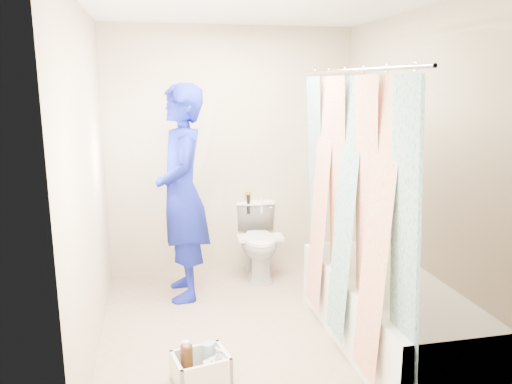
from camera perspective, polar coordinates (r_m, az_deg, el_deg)
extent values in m
plane|color=tan|center=(4.04, 0.37, -15.19)|extent=(2.60, 2.60, 0.00)
cube|color=white|center=(3.62, 0.43, 20.78)|extent=(2.40, 2.60, 0.02)
cube|color=#C3B796|center=(4.91, -2.85, 4.52)|extent=(2.40, 0.02, 2.40)
cube|color=#C3B796|center=(2.42, 6.98, -3.83)|extent=(2.40, 0.02, 2.40)
cube|color=#C3B796|center=(3.59, -18.66, 0.94)|extent=(0.02, 2.60, 2.40)
cube|color=#C3B796|center=(4.07, 17.16, 2.34)|extent=(0.02, 2.60, 2.40)
cube|color=white|center=(3.83, 14.65, -13.07)|extent=(0.70, 1.75, 0.50)
cube|color=white|center=(3.75, 14.83, -10.17)|extent=(0.58, 1.63, 0.06)
cylinder|color=silver|center=(3.33, 11.06, 13.50)|extent=(0.02, 1.90, 0.02)
cube|color=silver|center=(3.44, 10.42, -2.16)|extent=(0.06, 1.75, 1.80)
imported|color=white|center=(4.93, 0.29, -5.53)|extent=(0.45, 0.72, 0.71)
cube|color=white|center=(4.80, 0.48, -5.25)|extent=(0.45, 0.22, 0.03)
cylinder|color=black|center=(5.01, -0.87, -1.35)|extent=(0.03, 0.03, 0.21)
cylinder|color=gold|center=(4.98, -0.87, -0.08)|extent=(0.06, 0.06, 0.03)
cylinder|color=white|center=(5.03, 0.63, -1.51)|extent=(0.03, 0.03, 0.17)
imported|color=navy|center=(4.35, -8.45, -0.18)|extent=(0.48, 0.70, 1.87)
cube|color=white|center=(3.41, -6.27, -20.67)|extent=(0.38, 0.33, 0.03)
cube|color=white|center=(3.33, -9.02, -19.95)|extent=(0.08, 0.27, 0.20)
cube|color=white|center=(3.41, -3.67, -18.98)|extent=(0.08, 0.27, 0.20)
cube|color=white|center=(3.27, -5.59, -20.55)|extent=(0.33, 0.09, 0.20)
cube|color=white|center=(3.46, -6.97, -18.48)|extent=(0.33, 0.09, 0.20)
cylinder|color=#40210C|center=(3.36, -7.91, -18.70)|extent=(0.08, 0.08, 0.22)
cylinder|color=white|center=(3.41, -5.51, -18.33)|extent=(0.07, 0.07, 0.20)
cylinder|color=#F4E7BF|center=(3.32, -5.61, -19.80)|extent=(0.05, 0.05, 0.14)
cylinder|color=#40210C|center=(3.31, -7.28, -20.79)|extent=(0.07, 0.07, 0.07)
cylinder|color=gold|center=(3.29, -7.30, -20.21)|extent=(0.07, 0.07, 0.01)
imported|color=white|center=(3.33, -4.34, -18.96)|extent=(0.13, 0.13, 0.21)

